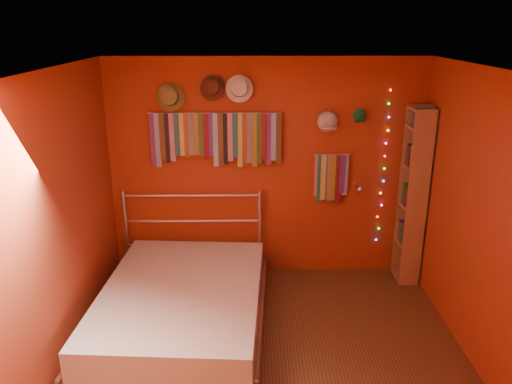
{
  "coord_description": "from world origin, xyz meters",
  "views": [
    {
      "loc": [
        -0.17,
        -3.64,
        2.84
      ],
      "look_at": [
        -0.12,
        0.9,
        1.28
      ],
      "focal_mm": 35.0,
      "sensor_mm": 36.0,
      "label": 1
    }
  ],
  "objects_px": {
    "reading_lamp": "(359,189)",
    "bookshelf": "(417,196)",
    "tie_rack": "(217,137)",
    "bed": "(182,306)"
  },
  "relations": [
    {
      "from": "bookshelf",
      "to": "bed",
      "type": "distance_m",
      "value": 2.79
    },
    {
      "from": "tie_rack",
      "to": "bed",
      "type": "xyz_separation_m",
      "value": [
        -0.3,
        -1.12,
        -1.41
      ]
    },
    {
      "from": "bookshelf",
      "to": "reading_lamp",
      "type": "bearing_deg",
      "value": -177.81
    },
    {
      "from": "reading_lamp",
      "to": "bookshelf",
      "type": "xyz_separation_m",
      "value": [
        0.65,
        0.02,
        -0.1
      ]
    },
    {
      "from": "tie_rack",
      "to": "reading_lamp",
      "type": "xyz_separation_m",
      "value": [
        1.55,
        -0.18,
        -0.54
      ]
    },
    {
      "from": "reading_lamp",
      "to": "tie_rack",
      "type": "bearing_deg",
      "value": 173.4
    },
    {
      "from": "bed",
      "to": "bookshelf",
      "type": "bearing_deg",
      "value": 24.6
    },
    {
      "from": "reading_lamp",
      "to": "bookshelf",
      "type": "bearing_deg",
      "value": 2.19
    },
    {
      "from": "bookshelf",
      "to": "tie_rack",
      "type": "bearing_deg",
      "value": 175.98
    },
    {
      "from": "bookshelf",
      "to": "bed",
      "type": "bearing_deg",
      "value": -158.82
    }
  ]
}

